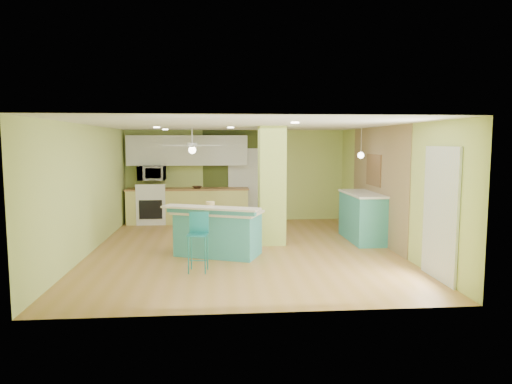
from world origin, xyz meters
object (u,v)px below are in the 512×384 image
bar_stool (198,232)px  canister (210,206)px  fruit_bowl (197,187)px  peninsula (218,232)px  side_counter (363,216)px

bar_stool → canister: size_ratio=5.45×
canister → fruit_bowl: bearing=96.7°
peninsula → side_counter: bearing=40.9°
side_counter → fruit_bowl: bearing=146.7°
bar_stool → canister: canister is taller
peninsula → canister: 0.51m
peninsula → fruit_bowl: (-0.55, 3.56, 0.52)m
side_counter → fruit_bowl: size_ratio=6.39×
peninsula → side_counter: size_ratio=1.19×
fruit_bowl → canister: canister is taller
peninsula → canister: canister is taller
side_counter → canister: bearing=-162.5°
side_counter → canister: 3.52m
canister → peninsula: bearing=-16.7°
peninsula → fruit_bowl: 3.64m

